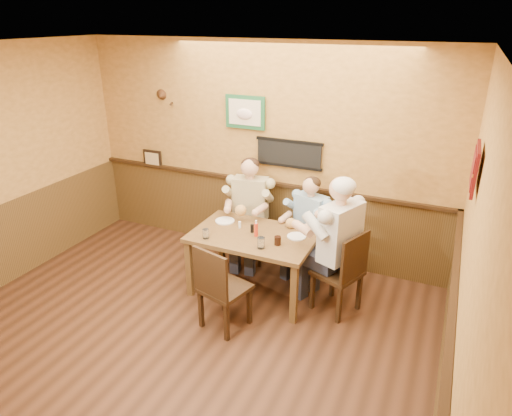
{
  "coord_description": "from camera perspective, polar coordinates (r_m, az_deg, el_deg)",
  "views": [
    {
      "loc": [
        2.28,
        -2.75,
        3.06
      ],
      "look_at": [
        0.4,
        1.45,
        1.1
      ],
      "focal_mm": 32.0,
      "sensor_mm": 36.0,
      "label": 1
    }
  ],
  "objects": [
    {
      "name": "water_glass_mid",
      "position": [
        4.88,
        0.64,
        -4.38
      ],
      "size": [
        0.1,
        0.1,
        0.12
      ],
      "primitive_type": "cylinder",
      "rotation": [
        0.0,
        0.0,
        -0.22
      ],
      "color": "white",
      "rests_on": "dining_table"
    },
    {
      "name": "plate_far_left",
      "position": [
        5.53,
        -3.91,
        -1.61
      ],
      "size": [
        0.31,
        0.31,
        0.02
      ],
      "primitive_type": "cylinder",
      "rotation": [
        0.0,
        0.0,
        0.43
      ],
      "color": "white",
      "rests_on": "dining_table"
    },
    {
      "name": "chair_back_left",
      "position": [
        6.03,
        -0.68,
        -2.63
      ],
      "size": [
        0.47,
        0.47,
        0.89
      ],
      "primitive_type": null,
      "rotation": [
        0.0,
        0.0,
        0.16
      ],
      "color": "#321F0F",
      "rests_on": "ground"
    },
    {
      "name": "diner_tan_shirt",
      "position": [
        5.95,
        -0.68,
        -0.97
      ],
      "size": [
        0.67,
        0.67,
        1.28
      ],
      "primitive_type": null,
      "rotation": [
        0.0,
        0.0,
        0.16
      ],
      "color": "#C3B486",
      "rests_on": "ground"
    },
    {
      "name": "diner_blue_polo",
      "position": [
        5.73,
        6.77,
        -2.79
      ],
      "size": [
        0.67,
        0.67,
        1.15
      ],
      "primitive_type": null,
      "rotation": [
        0.0,
        0.0,
        -0.33
      ],
      "color": "#87ABCA",
      "rests_on": "ground"
    },
    {
      "name": "dining_table",
      "position": [
        5.25,
        -0.28,
        -4.16
      ],
      "size": [
        1.4,
        0.9,
        0.75
      ],
      "color": "brown",
      "rests_on": "ground"
    },
    {
      "name": "pepper_shaker",
      "position": [
        5.22,
        -0.49,
        -2.56
      ],
      "size": [
        0.05,
        0.05,
        0.1
      ],
      "primitive_type": "cylinder",
      "rotation": [
        0.0,
        0.0,
        0.17
      ],
      "color": "black",
      "rests_on": "dining_table"
    },
    {
      "name": "cola_tumbler",
      "position": [
        4.96,
        2.72,
        -4.1
      ],
      "size": [
        0.09,
        0.09,
        0.1
      ],
      "primitive_type": "cylinder",
      "rotation": [
        0.0,
        0.0,
        0.27
      ],
      "color": "black",
      "rests_on": "dining_table"
    },
    {
      "name": "plate_far_right",
      "position": [
        5.15,
        5.09,
        -3.56
      ],
      "size": [
        0.25,
        0.25,
        0.01
      ],
      "primitive_type": "cylinder",
      "rotation": [
        0.0,
        0.0,
        0.19
      ],
      "color": "white",
      "rests_on": "dining_table"
    },
    {
      "name": "chair_near_side",
      "position": [
        4.77,
        -3.94,
        -9.7
      ],
      "size": [
        0.54,
        0.54,
        0.96
      ],
      "primitive_type": null,
      "rotation": [
        0.0,
        0.0,
        2.89
      ],
      "color": "#321F0F",
      "rests_on": "ground"
    },
    {
      "name": "salt_shaker",
      "position": [
        5.34,
        -2.04,
        -2.1
      ],
      "size": [
        0.04,
        0.04,
        0.08
      ],
      "primitive_type": "cylinder",
      "rotation": [
        0.0,
        0.0,
        -0.41
      ],
      "color": "white",
      "rests_on": "dining_table"
    },
    {
      "name": "hot_sauce_bottle",
      "position": [
        5.12,
        0.01,
        -2.65
      ],
      "size": [
        0.04,
        0.04,
        0.17
      ],
      "primitive_type": "cylinder",
      "rotation": [
        0.0,
        0.0,
        0.0
      ],
      "color": "red",
      "rests_on": "dining_table"
    },
    {
      "name": "diner_white_elder",
      "position": [
        4.98,
        10.31,
        -5.63
      ],
      "size": [
        0.84,
        0.84,
        1.4
      ],
      "primitive_type": null,
      "rotation": [
        0.0,
        0.0,
        -1.96
      ],
      "color": "silver",
      "rests_on": "ground"
    },
    {
      "name": "water_glass_left",
      "position": [
        5.12,
        -6.3,
        -3.22
      ],
      "size": [
        0.09,
        0.09,
        0.11
      ],
      "primitive_type": "cylinder",
      "rotation": [
        0.0,
        0.0,
        -0.35
      ],
      "color": "white",
      "rests_on": "dining_table"
    },
    {
      "name": "chair_right_end",
      "position": [
        5.08,
        10.14,
        -7.71
      ],
      "size": [
        0.59,
        0.59,
        0.98
      ],
      "primitive_type": null,
      "rotation": [
        0.0,
        0.0,
        -1.96
      ],
      "color": "#321F0F",
      "rests_on": "ground"
    },
    {
      "name": "chair_back_right",
      "position": [
        5.81,
        6.69,
        -4.32
      ],
      "size": [
        0.47,
        0.47,
        0.8
      ],
      "primitive_type": null,
      "rotation": [
        0.0,
        0.0,
        -0.33
      ],
      "color": "#321F0F",
      "rests_on": "ground"
    },
    {
      "name": "room",
      "position": [
        3.88,
        -11.45,
        1.87
      ],
      "size": [
        5.02,
        5.03,
        2.81
      ],
      "color": "#331C0F",
      "rests_on": "ground"
    }
  ]
}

